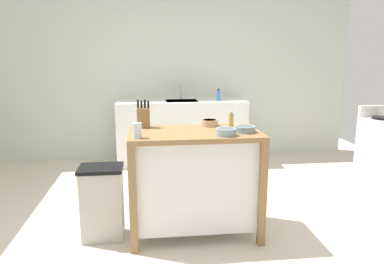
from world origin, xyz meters
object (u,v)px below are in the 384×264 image
pepper_grinder (231,120)px  bottle_dish_soap (218,95)px  kitchen_island (195,177)px  bowl_ceramic_small (226,132)px  bowl_ceramic_wide (209,123)px  trash_bin (102,202)px  bowl_stoneware_deep (245,129)px  knife_block (143,117)px  sink_faucet (181,92)px  drinking_cup (137,130)px

pepper_grinder → bottle_dish_soap: size_ratio=0.91×
kitchen_island → bowl_ceramic_small: (0.22, -0.19, 0.43)m
bottle_dish_soap → bowl_ceramic_wide: bearing=-102.9°
bowl_ceramic_small → trash_bin: 1.20m
kitchen_island → bowl_stoneware_deep: bearing=-12.1°
bowl_stoneware_deep → bottle_dish_soap: size_ratio=1.00×
pepper_grinder → trash_bin: bearing=-176.3°
kitchen_island → trash_bin: 0.81m
knife_block → pepper_grinder: 0.76m
bowl_ceramic_small → bottle_dish_soap: (0.37, 2.29, 0.03)m
bowl_ceramic_small → bowl_stoneware_deep: bearing=30.5°
bowl_ceramic_wide → sink_faucet: size_ratio=0.68×
knife_block → bowl_ceramic_small: knife_block is taller
kitchen_island → pepper_grinder: pepper_grinder is taller
bowl_ceramic_wide → drinking_cup: bearing=-146.6°
bowl_ceramic_wide → trash_bin: 1.15m
drinking_cup → pepper_grinder: size_ratio=0.76×
bowl_ceramic_small → drinking_cup: 0.69m
trash_bin → bowl_ceramic_small: bearing=-11.0°
trash_bin → sink_faucet: (0.86, 2.32, 0.69)m
drinking_cup → trash_bin: bearing=146.9°
drinking_cup → sink_faucet: 2.59m
drinking_cup → trash_bin: drinking_cup is taller
trash_bin → bowl_ceramic_wide: bearing=12.3°
pepper_grinder → trash_bin: size_ratio=0.25×
pepper_grinder → bottle_dish_soap: pepper_grinder is taller
knife_block → bowl_ceramic_wide: (0.58, 0.00, -0.06)m
bowl_stoneware_deep → drinking_cup: (-0.87, -0.12, 0.03)m
sink_faucet → pepper_grinder: bearing=-83.9°
bowl_ceramic_wide → bowl_ceramic_small: bearing=-80.7°
bowl_ceramic_small → pepper_grinder: (0.10, 0.27, 0.04)m
drinking_cup → bowl_ceramic_small: bearing=0.9°
bowl_stoneware_deep → bowl_ceramic_wide: (-0.25, 0.30, 0.00)m
bowl_ceramic_small → kitchen_island: bearing=139.3°
bowl_ceramic_wide → pepper_grinder: pepper_grinder is taller
sink_faucet → knife_block: bearing=-103.4°
bowl_stoneware_deep → bottle_dish_soap: (0.19, 2.18, 0.03)m
bowl_ceramic_small → knife_block: bearing=148.3°
kitchen_island → knife_block: knife_block is taller
bowl_ceramic_wide → trash_bin: (-0.94, -0.21, -0.63)m
bowl_ceramic_wide → bowl_ceramic_small: size_ratio=0.93×
knife_block → pepper_grinder: size_ratio=1.58×
pepper_grinder → trash_bin: (-1.11, -0.07, -0.67)m
bowl_stoneware_deep → sink_faucet: bearing=97.6°
bowl_ceramic_wide → kitchen_island: bearing=-127.1°
bowl_stoneware_deep → trash_bin: bowl_stoneware_deep is taller
sink_faucet → trash_bin: bearing=-110.4°
knife_block → bowl_ceramic_small: 0.76m
bowl_stoneware_deep → drinking_cup: 0.88m
kitchen_island → drinking_cup: bearing=-156.4°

